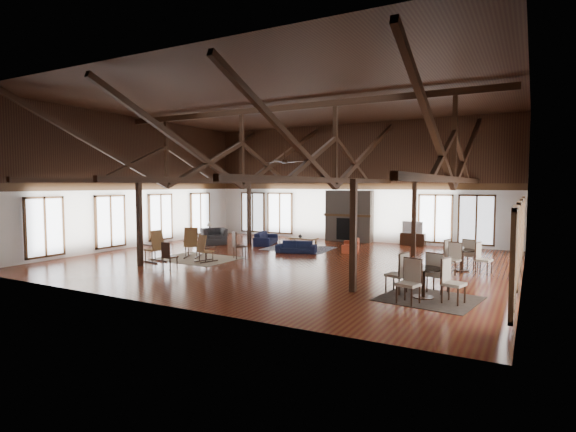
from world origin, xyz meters
The scene contains 31 objects.
floor centered at (0.00, 0.00, 0.00)m, with size 16.00×16.00×0.00m, color #652F15.
ceiling centered at (0.00, 0.00, 6.00)m, with size 16.00×14.00×0.02m, color black.
wall_back centered at (0.00, 7.00, 3.00)m, with size 16.00×0.02×6.00m, color silver.
wall_front centered at (0.00, -7.00, 3.00)m, with size 16.00×0.02×6.00m, color silver.
wall_left centered at (-8.00, 0.00, 3.00)m, with size 0.02×14.00×6.00m, color silver.
wall_right centered at (8.00, 0.00, 3.00)m, with size 0.02×14.00×6.00m, color silver.
roof_truss centered at (0.00, 0.00, 4.03)m, with size 15.60×14.07×3.14m.
post_grid centered at (0.00, 0.00, 1.52)m, with size 8.16×7.16×3.05m.
fireplace centered at (0.00, 6.67, 1.29)m, with size 2.50×0.69×2.60m.
ceiling_fan centered at (0.50, -1.00, 3.73)m, with size 1.60×1.60×0.75m.
sofa_navy_front centered at (-0.57, 1.93, 0.25)m, with size 1.70×0.66×0.50m, color #121832.
sofa_navy_left centered at (-3.15, 3.69, 0.29)m, with size 0.78×1.99×0.58m, color #121734.
sofa_orange centered at (1.30, 3.50, 0.26)m, with size 0.70×1.79×0.52m, color #A53A20.
coffee_table centered at (-0.89, 3.24, 0.43)m, with size 1.29×0.68×0.49m.
vase centered at (-1.02, 3.17, 0.58)m, with size 0.17×0.17×0.18m, color #B2B2B2.
armchair centered at (-5.40, 2.47, 0.38)m, with size 1.18×1.03×0.77m, color #2D2C2F.
side_table_lamp centered at (-6.01, 2.93, 0.40)m, with size 0.42×0.42×1.06m.
rocking_chair_a centered at (-3.61, -1.20, 0.57)m, with size 0.86×1.06×1.21m.
rocking_chair_b centered at (-2.52, -1.78, 0.48)m, with size 0.59×0.87×1.03m.
rocking_chair_c centered at (-4.12, -2.65, 0.57)m, with size 0.99×0.61×1.21m.
side_chair_a centered at (-1.87, -0.57, 0.62)m, with size 0.64×0.64×1.07m.
side_chair_b centered at (-2.61, -3.57, 0.55)m, with size 0.43×0.43×0.95m.
cafe_table_near centered at (5.83, -3.28, 0.54)m, with size 2.13×2.13×1.09m.
cafe_table_far centered at (6.18, 1.04, 0.50)m, with size 1.97×1.97×1.00m.
cup_near centered at (5.73, -3.20, 0.83)m, with size 0.11×0.11×0.09m, color #B2B2B2.
cup_far centered at (6.18, 1.01, 0.78)m, with size 0.13×0.13×0.10m, color #B2B2B2.
tv_console centered at (3.22, 6.75, 0.29)m, with size 1.15×0.43×0.58m, color black.
television centered at (3.22, 6.75, 0.86)m, with size 0.99×0.13×0.57m, color #B2B2B2.
rug_tan centered at (-3.24, -1.31, 0.01)m, with size 2.96×2.33×0.01m, color tan.
rug_navy centered at (-1.04, 3.09, 0.01)m, with size 2.94×2.21×0.01m, color #1A2648.
rug_dark centered at (5.97, -3.31, 0.01)m, with size 2.28×2.07×0.01m, color black.
Camera 1 is at (8.21, -14.86, 2.89)m, focal length 28.00 mm.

